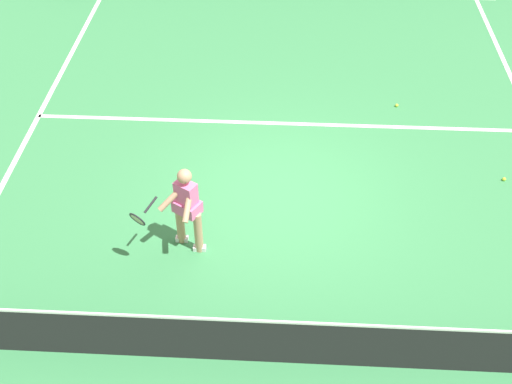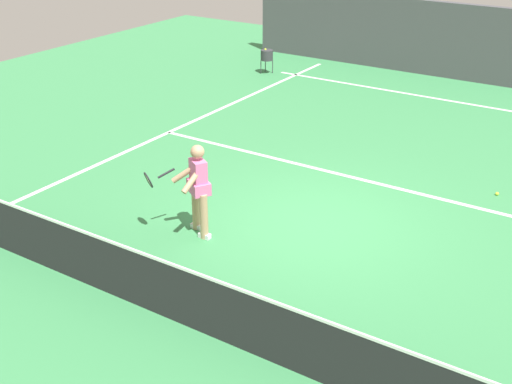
{
  "view_description": "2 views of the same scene",
  "coord_description": "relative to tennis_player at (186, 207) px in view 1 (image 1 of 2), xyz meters",
  "views": [
    {
      "loc": [
        -0.02,
        8.53,
        7.58
      ],
      "look_at": [
        0.38,
        1.0,
        0.89
      ],
      "focal_mm": 45.95,
      "sensor_mm": 36.0,
      "label": 1
    },
    {
      "loc": [
        -4.62,
        8.93,
        5.32
      ],
      "look_at": [
        0.34,
        1.3,
        1.01
      ],
      "focal_mm": 46.85,
      "sensor_mm": 36.0,
      "label": 2
    }
  ],
  "objects": [
    {
      "name": "ground_plane",
      "position": [
        -1.43,
        -1.36,
        -0.85
      ],
      "size": [
        27.08,
        27.08,
        0.0
      ],
      "primitive_type": "plane",
      "color": "#38844C"
    },
    {
      "name": "tennis_ball_near",
      "position": [
        -5.39,
        -1.9,
        -0.81
      ],
      "size": [
        0.07,
        0.07,
        0.07
      ],
      "primitive_type": "sphere",
      "color": "#D1E533",
      "rests_on": "ground"
    },
    {
      "name": "tennis_ball_mid",
      "position": [
        -3.73,
        -4.14,
        -0.81
      ],
      "size": [
        0.07,
        0.07,
        0.07
      ],
      "primitive_type": "sphere",
      "color": "#D1E533",
      "rests_on": "ground"
    },
    {
      "name": "court_net",
      "position": [
        -1.43,
        2.08,
        -0.4
      ],
      "size": [
        10.51,
        0.08,
        0.97
      ],
      "color": "#4C4C51",
      "rests_on": "ground"
    },
    {
      "name": "tennis_player",
      "position": [
        0.0,
        0.0,
        0.0
      ],
      "size": [
        1.07,
        0.79,
        1.55
      ],
      "color": "tan",
      "rests_on": "ground"
    },
    {
      "name": "sideline_right_marking",
      "position": [
        3.49,
        -1.36,
        -0.84
      ],
      "size": [
        0.1,
        18.83,
        0.01
      ],
      "primitive_type": "cube",
      "color": "white",
      "rests_on": "ground"
    },
    {
      "name": "service_line_marking",
      "position": [
        -1.43,
        -3.42,
        -0.84
      ],
      "size": [
        9.83,
        0.1,
        0.01
      ],
      "primitive_type": "cube",
      "color": "white",
      "rests_on": "ground"
    }
  ]
}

